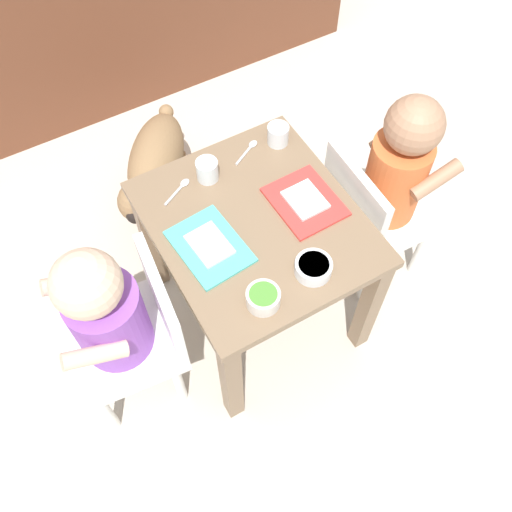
# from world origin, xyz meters

# --- Properties ---
(ground_plane) EXTENTS (7.00, 7.00, 0.00)m
(ground_plane) POSITION_xyz_m (0.00, 0.00, 0.00)
(ground_plane) COLOR beige
(dining_table) EXTENTS (0.49, 0.55, 0.47)m
(dining_table) POSITION_xyz_m (0.00, 0.00, 0.38)
(dining_table) COLOR #7A6047
(dining_table) RESTS_ON ground
(seated_child_left) EXTENTS (0.31, 0.31, 0.65)m
(seated_child_left) POSITION_xyz_m (-0.41, -0.04, 0.42)
(seated_child_left) COLOR white
(seated_child_left) RESTS_ON ground
(seated_child_right) EXTENTS (0.29, 0.29, 0.68)m
(seated_child_right) POSITION_xyz_m (0.41, -0.03, 0.43)
(seated_child_right) COLOR white
(seated_child_right) RESTS_ON ground
(dog) EXTENTS (0.37, 0.43, 0.32)m
(dog) POSITION_xyz_m (-0.08, 0.51, 0.21)
(dog) COLOR olive
(dog) RESTS_ON ground
(food_tray_left) EXTENTS (0.16, 0.21, 0.02)m
(food_tray_left) POSITION_xyz_m (-0.13, -0.01, 0.47)
(food_tray_left) COLOR #4CC6BC
(food_tray_left) RESTS_ON dining_table
(food_tray_right) EXTENTS (0.16, 0.19, 0.02)m
(food_tray_right) POSITION_xyz_m (0.13, -0.01, 0.47)
(food_tray_right) COLOR red
(food_tray_right) RESTS_ON dining_table
(water_cup_left) EXTENTS (0.06, 0.06, 0.06)m
(water_cup_left) POSITION_xyz_m (0.18, 0.20, 0.49)
(water_cup_left) COLOR white
(water_cup_left) RESTS_ON dining_table
(water_cup_right) EXTENTS (0.06, 0.06, 0.06)m
(water_cup_right) POSITION_xyz_m (-0.04, 0.18, 0.49)
(water_cup_right) COLOR white
(water_cup_right) RESTS_ON dining_table
(cereal_bowl_right_side) EXTENTS (0.09, 0.09, 0.03)m
(cereal_bowl_right_side) POSITION_xyz_m (0.04, -0.19, 0.49)
(cereal_bowl_right_side) COLOR white
(cereal_bowl_right_side) RESTS_ON dining_table
(veggie_bowl_far) EXTENTS (0.08, 0.08, 0.04)m
(veggie_bowl_far) POSITION_xyz_m (-0.10, -0.20, 0.49)
(veggie_bowl_far) COLOR silver
(veggie_bowl_far) RESTS_ON dining_table
(spoon_by_left_tray) EXTENTS (0.09, 0.06, 0.01)m
(spoon_by_left_tray) POSITION_xyz_m (0.10, 0.21, 0.47)
(spoon_by_left_tray) COLOR silver
(spoon_by_left_tray) RESTS_ON dining_table
(spoon_by_right_tray) EXTENTS (0.09, 0.06, 0.01)m
(spoon_by_right_tray) POSITION_xyz_m (-0.12, 0.18, 0.47)
(spoon_by_right_tray) COLOR silver
(spoon_by_right_tray) RESTS_ON dining_table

